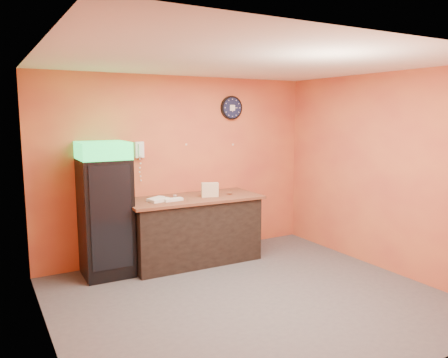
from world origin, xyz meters
TOP-DOWN VIEW (x-y plane):
  - floor at (0.00, 0.00)m, footprint 4.50×4.50m
  - back_wall at (0.00, 2.00)m, footprint 4.50×0.02m
  - left_wall at (-2.25, 0.00)m, footprint 0.02×4.00m
  - right_wall at (2.25, 0.00)m, footprint 0.02×4.00m
  - ceiling at (0.00, 0.00)m, footprint 4.50×4.00m
  - beverage_cooler at (-1.29, 1.61)m, footprint 0.66×0.67m
  - prep_counter at (0.01, 1.58)m, footprint 1.92×0.89m
  - wall_clock at (0.91, 1.97)m, footprint 0.39×0.06m
  - wall_phone at (-0.68, 1.95)m, footprint 0.13×0.11m
  - butcher_paper at (0.01, 1.58)m, footprint 2.05×0.98m
  - sub_roll_stack at (0.23, 1.46)m, footprint 0.27×0.16m
  - wrapped_sandwich_left at (-0.55, 1.48)m, footprint 0.32×0.20m
  - wrapped_sandwich_mid at (-0.37, 1.44)m, footprint 0.27×0.11m
  - wrapped_sandwich_right at (-0.57, 1.60)m, footprint 0.31×0.25m
  - kitchen_tool at (-0.28, 1.57)m, footprint 0.07×0.07m

SIDE VIEW (x-z plane):
  - floor at x=0.00m, z-range 0.00..0.00m
  - prep_counter at x=0.01m, z-range 0.00..0.95m
  - beverage_cooler at x=-1.29m, z-range -0.02..1.83m
  - butcher_paper at x=0.01m, z-range 0.95..0.99m
  - wrapped_sandwich_mid at x=-0.37m, z-range 0.99..1.03m
  - wrapped_sandwich_right at x=-0.57m, z-range 0.99..1.03m
  - wrapped_sandwich_left at x=-0.55m, z-range 0.99..1.03m
  - kitchen_tool at x=-0.28m, z-range 0.99..1.06m
  - sub_roll_stack at x=0.23m, z-range 0.99..1.21m
  - back_wall at x=0.00m, z-range 0.00..2.80m
  - left_wall at x=-2.25m, z-range 0.00..2.80m
  - right_wall at x=2.25m, z-range 0.00..2.80m
  - wall_phone at x=-0.68m, z-range 1.58..1.82m
  - wall_clock at x=0.91m, z-range 2.13..2.51m
  - ceiling at x=0.00m, z-range 2.79..2.81m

